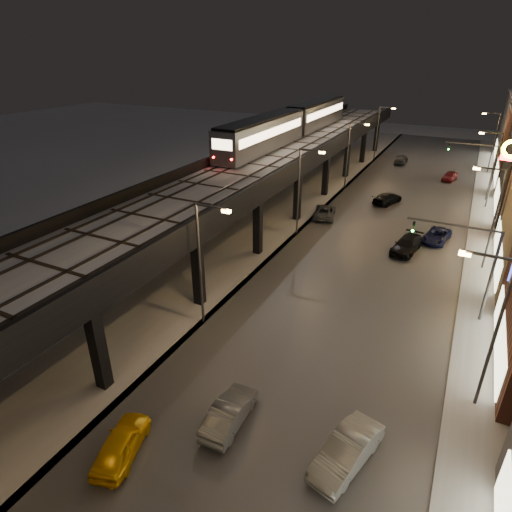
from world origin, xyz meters
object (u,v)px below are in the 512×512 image
at_px(car_near_white, 230,413).
at_px(car_onc_red, 450,176).
at_px(subway_train, 293,122).
at_px(car_mid_silver, 325,212).
at_px(car_onc_silver, 347,452).
at_px(car_taxi, 122,444).
at_px(car_mid_dark, 387,199).
at_px(car_onc_white, 406,245).
at_px(car_far_white, 401,159).
at_px(car_onc_dark, 437,236).

relative_size(car_near_white, car_onc_red, 1.12).
relative_size(subway_train, car_mid_silver, 7.78).
relative_size(subway_train, car_near_white, 9.03).
bearing_deg(car_mid_silver, car_onc_silver, 97.52).
distance_m(car_taxi, car_onc_silver, 10.67).
relative_size(car_taxi, car_mid_dark, 0.84).
relative_size(car_mid_dark, car_onc_red, 1.26).
xyz_separation_m(subway_train, car_onc_silver, (20.15, -42.18, -7.74)).
bearing_deg(car_near_white, car_onc_white, -103.22).
relative_size(car_near_white, car_mid_dark, 0.89).
relative_size(subway_train, car_mid_dark, 8.01).
xyz_separation_m(car_near_white, car_onc_white, (4.79, 25.62, 0.01)).
distance_m(car_mid_silver, car_onc_red, 25.61).
bearing_deg(car_mid_dark, car_taxi, 104.21).
bearing_deg(car_onc_red, car_mid_dark, -100.50).
bearing_deg(car_far_white, car_near_white, 90.96).
distance_m(car_near_white, car_onc_white, 26.06).
bearing_deg(subway_train, car_near_white, -71.69).
bearing_deg(car_onc_silver, car_near_white, -161.87).
xyz_separation_m(car_taxi, car_far_white, (1.94, 65.13, 0.07)).
bearing_deg(car_onc_dark, subway_train, 158.57).
bearing_deg(car_onc_silver, car_mid_silver, 124.99).
distance_m(subway_train, car_mid_silver, 16.39).
height_order(car_taxi, car_mid_silver, car_taxi).
distance_m(car_mid_silver, car_onc_silver, 32.81).
bearing_deg(car_mid_silver, car_mid_dark, -137.27).
distance_m(car_mid_dark, car_onc_silver, 39.23).
xyz_separation_m(car_mid_dark, car_onc_white, (4.47, -13.53, 0.02)).
xyz_separation_m(car_onc_dark, car_onc_white, (-2.32, -3.91, 0.09)).
bearing_deg(car_near_white, car_mid_silver, -83.14).
height_order(car_mid_silver, car_mid_dark, car_mid_dark).
distance_m(subway_train, car_near_white, 45.47).
xyz_separation_m(car_far_white, car_onc_red, (8.20, -7.20, -0.11)).
distance_m(car_taxi, car_onc_red, 58.82).
bearing_deg(car_mid_silver, car_onc_white, 138.43).
xyz_separation_m(car_taxi, car_onc_white, (8.45, 29.62, 0.03)).
bearing_deg(car_onc_dark, car_onc_red, 101.57).
bearing_deg(car_onc_red, car_far_white, 150.90).
bearing_deg(car_taxi, car_far_white, -108.51).
height_order(car_mid_silver, car_onc_silver, car_onc_silver).
bearing_deg(car_onc_red, car_onc_dark, -76.39).
bearing_deg(car_onc_white, car_near_white, -91.96).
relative_size(car_mid_silver, car_onc_white, 1.00).
bearing_deg(car_near_white, car_onc_dark, -106.17).
xyz_separation_m(car_taxi, car_onc_dark, (10.77, 33.53, -0.06)).
distance_m(car_mid_silver, car_far_white, 30.18).
distance_m(car_near_white, car_far_white, 61.16).
distance_m(subway_train, car_onc_red, 24.78).
bearing_deg(car_onc_white, car_mid_dark, 116.91).
relative_size(car_far_white, car_onc_dark, 0.99).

